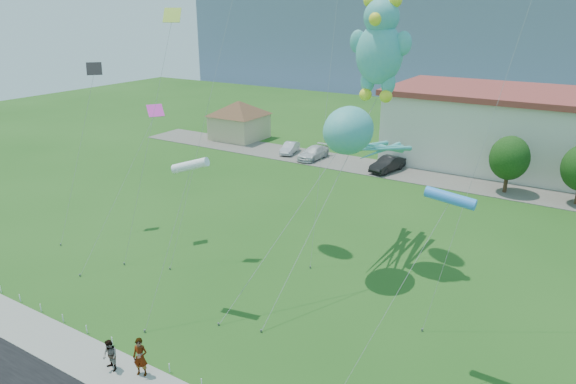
{
  "coord_description": "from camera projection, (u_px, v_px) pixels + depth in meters",
  "views": [
    {
      "loc": [
        16.37,
        -15.54,
        16.44
      ],
      "look_at": [
        1.94,
        8.0,
        6.51
      ],
      "focal_mm": 32.0,
      "sensor_mm": 36.0,
      "label": 1
    }
  ],
  "objects": [
    {
      "name": "ground",
      "position": [
        173.0,
        351.0,
        26.08
      ],
      "size": [
        160.0,
        160.0,
        0.0
      ],
      "primitive_type": "plane",
      "color": "#1F4E15",
      "rests_on": "ground"
    },
    {
      "name": "sidewalk",
      "position": [
        132.0,
        382.0,
        23.86
      ],
      "size": [
        80.0,
        2.5,
        0.1
      ],
      "primitive_type": "cube",
      "color": "gray",
      "rests_on": "ground"
    },
    {
      "name": "parking_strip",
      "position": [
        406.0,
        173.0,
        54.15
      ],
      "size": [
        70.0,
        6.0,
        0.06
      ],
      "primitive_type": "cube",
      "color": "#59544C",
      "rests_on": "ground"
    },
    {
      "name": "hill_ridge",
      "position": [
        535.0,
        26.0,
        118.13
      ],
      "size": [
        160.0,
        50.0,
        25.0
      ],
      "primitive_type": "cube",
      "color": "slate",
      "rests_on": "ground"
    },
    {
      "name": "pavilion",
      "position": [
        239.0,
        116.0,
        67.35
      ],
      "size": [
        9.2,
        9.2,
        5.0
      ],
      "color": "tan",
      "rests_on": "ground"
    },
    {
      "name": "rope_fence",
      "position": [
        154.0,
        361.0,
        24.95
      ],
      "size": [
        26.05,
        0.05,
        0.5
      ],
      "color": "white",
      "rests_on": "ground"
    },
    {
      "name": "tree_near",
      "position": [
        509.0,
        158.0,
        47.29
      ],
      "size": [
        3.6,
        3.6,
        5.47
      ],
      "color": "#3F2B19",
      "rests_on": "ground"
    },
    {
      "name": "pedestrian_left",
      "position": [
        140.0,
        357.0,
        23.94
      ],
      "size": [
        0.83,
        0.69,
        1.96
      ],
      "primitive_type": "imported",
      "rotation": [
        0.0,
        0.0,
        0.37
      ],
      "color": "gray",
      "rests_on": "sidewalk"
    },
    {
      "name": "pedestrian_right",
      "position": [
        110.0,
        356.0,
        24.3
      ],
      "size": [
        0.89,
        0.75,
        1.62
      ],
      "primitive_type": "imported",
      "rotation": [
        0.0,
        0.0,
        -0.19
      ],
      "color": "gray",
      "rests_on": "sidewalk"
    },
    {
      "name": "parked_car_silver",
      "position": [
        290.0,
        148.0,
        61.18
      ],
      "size": [
        2.14,
        4.05,
        1.27
      ],
      "primitive_type": "imported",
      "rotation": [
        0.0,
        0.0,
        0.21
      ],
      "color": "#B9B9C0",
      "rests_on": "parking_strip"
    },
    {
      "name": "parked_car_white",
      "position": [
        313.0,
        153.0,
        58.87
      ],
      "size": [
        2.27,
        4.96,
        1.41
      ],
      "primitive_type": "imported",
      "rotation": [
        0.0,
        0.0,
        -0.06
      ],
      "color": "silver",
      "rests_on": "parking_strip"
    },
    {
      "name": "parked_car_black",
      "position": [
        388.0,
        164.0,
        54.35
      ],
      "size": [
        2.65,
        4.93,
        1.54
      ],
      "primitive_type": "imported",
      "rotation": [
        0.0,
        0.0,
        -0.23
      ],
      "color": "black",
      "rests_on": "parking_strip"
    },
    {
      "name": "octopus_kite",
      "position": [
        357.0,
        139.0,
        32.33
      ],
      "size": [
        4.55,
        16.66,
        10.92
      ],
      "color": "teal",
      "rests_on": "ground"
    },
    {
      "name": "teddy_bear_kite",
      "position": [
        380.0,
        46.0,
        31.23
      ],
      "size": [
        3.98,
        12.68,
        17.25
      ],
      "color": "teal",
      "rests_on": "ground"
    },
    {
      "name": "small_kite_black",
      "position": [
        90.0,
        89.0,
        38.08
      ],
      "size": [
        1.35,
        6.08,
        12.62
      ],
      "color": "black",
      "rests_on": "ground"
    },
    {
      "name": "small_kite_cyan",
      "position": [
        449.0,
        200.0,
        22.35
      ],
      "size": [
        3.05,
        7.32,
        9.07
      ],
      "color": "#3489EC",
      "rests_on": "ground"
    },
    {
      "name": "small_kite_white",
      "position": [
        190.0,
        167.0,
        27.65
      ],
      "size": [
        0.74,
        5.11,
        8.87
      ],
      "color": "white",
      "rests_on": "ground"
    },
    {
      "name": "small_kite_yellow",
      "position": [
        165.0,
        51.0,
        32.73
      ],
      "size": [
        2.26,
        5.4,
        16.44
      ],
      "color": "#9DC42E",
      "rests_on": "ground"
    },
    {
      "name": "small_kite_pink",
      "position": [
        147.0,
        128.0,
        36.01
      ],
      "size": [
        1.29,
        8.53,
        10.02
      ],
      "color": "#F636B8",
      "rests_on": "ground"
    }
  ]
}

